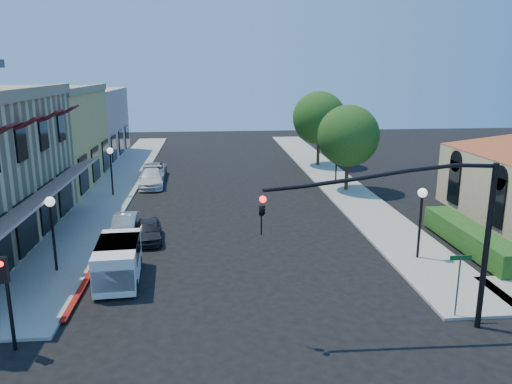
{
  "coord_description": "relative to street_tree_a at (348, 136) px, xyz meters",
  "views": [
    {
      "loc": [
        -1.46,
        -13.92,
        9.05
      ],
      "look_at": [
        0.98,
        11.9,
        2.6
      ],
      "focal_mm": 35.0,
      "sensor_mm": 36.0,
      "label": 1
    }
  ],
  "objects": [
    {
      "name": "secondary_signal",
      "position": [
        -16.8,
        -20.59,
        -1.88
      ],
      "size": [
        0.28,
        0.42,
        3.32
      ],
      "color": "black",
      "rests_on": "ground"
    },
    {
      "name": "street_name_sign",
      "position": [
        -1.3,
        -19.8,
        -2.5
      ],
      "size": [
        0.8,
        0.06,
        2.5
      ],
      "color": "#595B5E",
      "rests_on": "ground"
    },
    {
      "name": "lamppost_left_far",
      "position": [
        -17.3,
        0.0,
        -1.46
      ],
      "size": [
        0.44,
        0.44,
        3.57
      ],
      "color": "black",
      "rests_on": "ground"
    },
    {
      "name": "yellow_stucco_building",
      "position": [
        -24.3,
        4.0,
        -0.39
      ],
      "size": [
        10.0,
        12.0,
        7.6
      ],
      "primitive_type": "cube",
      "color": "tan",
      "rests_on": "ground"
    },
    {
      "name": "lamppost_right_near",
      "position": [
        -0.3,
        -14.0,
        -1.46
      ],
      "size": [
        0.44,
        0.44,
        3.57
      ],
      "color": "black",
      "rests_on": "ground"
    },
    {
      "name": "parked_car_d",
      "position": [
        -15.0,
        6.16,
        -3.59
      ],
      "size": [
        2.12,
        4.4,
        1.21
      ],
      "primitive_type": "imported",
      "rotation": [
        0.0,
        0.0,
        0.03
      ],
      "color": "gray",
      "rests_on": "ground"
    },
    {
      "name": "sidewalk_right",
      "position": [
        -0.05,
        5.0,
        -4.13
      ],
      "size": [
        3.5,
        50.0,
        0.12
      ],
      "primitive_type": "cube",
      "color": "gray",
      "rests_on": "ground"
    },
    {
      "name": "hedge",
      "position": [
        2.9,
        -13.0,
        -4.19
      ],
      "size": [
        1.4,
        8.0,
        1.1
      ],
      "primitive_type": "cube",
      "color": "#1F4A15",
      "rests_on": "ground"
    },
    {
      "name": "lamppost_right_far",
      "position": [
        -0.3,
        2.0,
        -1.46
      ],
      "size": [
        0.44,
        0.44,
        3.57
      ],
      "color": "black",
      "rests_on": "ground"
    },
    {
      "name": "sidewalk_left",
      "position": [
        -17.55,
        5.0,
        -4.13
      ],
      "size": [
        3.5,
        50.0,
        0.12
      ],
      "primitive_type": "cube",
      "color": "gray",
      "rests_on": "ground"
    },
    {
      "name": "white_van",
      "position": [
        -14.3,
        -15.27,
        -3.18
      ],
      "size": [
        1.97,
        4.08,
        1.76
      ],
      "color": "white",
      "rests_on": "ground"
    },
    {
      "name": "street_tree_b",
      "position": [
        0.0,
        10.0,
        0.35
      ],
      "size": [
        4.94,
        4.94,
        7.02
      ],
      "color": "black",
      "rests_on": "ground"
    },
    {
      "name": "street_tree_a",
      "position": [
        0.0,
        0.0,
        0.0
      ],
      "size": [
        4.56,
        4.56,
        6.48
      ],
      "color": "black",
      "rests_on": "ground"
    },
    {
      "name": "lamppost_left_near",
      "position": [
        -17.3,
        -14.0,
        -1.46
      ],
      "size": [
        0.44,
        0.44,
        3.57
      ],
      "color": "black",
      "rests_on": "ground"
    },
    {
      "name": "curb_red_strip",
      "position": [
        -15.7,
        -14.0,
        -4.19
      ],
      "size": [
        0.25,
        10.0,
        0.06
      ],
      "primitive_type": "cube",
      "color": "maroon",
      "rests_on": "ground"
    },
    {
      "name": "signal_mast_arm",
      "position": [
        -2.94,
        -20.5,
        -0.11
      ],
      "size": [
        8.01,
        0.39,
        6.0
      ],
      "color": "black",
      "rests_on": "ground"
    },
    {
      "name": "parked_car_c",
      "position": [
        -14.83,
        2.83,
        -3.53
      ],
      "size": [
        2.14,
        4.69,
        1.33
      ],
      "primitive_type": "imported",
      "rotation": [
        0.0,
        0.0,
        0.06
      ],
      "color": "white",
      "rests_on": "ground"
    },
    {
      "name": "pink_stucco_building",
      "position": [
        -24.3,
        16.0,
        -0.69
      ],
      "size": [
        10.0,
        12.0,
        7.0
      ],
      "primitive_type": "cube",
      "color": "tan",
      "rests_on": "ground"
    },
    {
      "name": "ground",
      "position": [
        -8.8,
        -22.0,
        -4.19
      ],
      "size": [
        120.0,
        120.0,
        0.0
      ],
      "primitive_type": "plane",
      "color": "black",
      "rests_on": "ground"
    },
    {
      "name": "parked_car_a",
      "position": [
        -13.6,
        -10.0,
        -3.62
      ],
      "size": [
        1.73,
        3.53,
        1.16
      ],
      "primitive_type": "imported",
      "rotation": [
        0.0,
        0.0,
        0.11
      ],
      "color": "black",
      "rests_on": "ground"
    },
    {
      "name": "parked_car_b",
      "position": [
        -15.0,
        -9.0,
        -3.6
      ],
      "size": [
        1.32,
        3.63,
        1.19
      ],
      "primitive_type": "imported",
      "rotation": [
        0.0,
        0.0,
        0.02
      ],
      "color": "#9FA1A4",
      "rests_on": "ground"
    }
  ]
}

